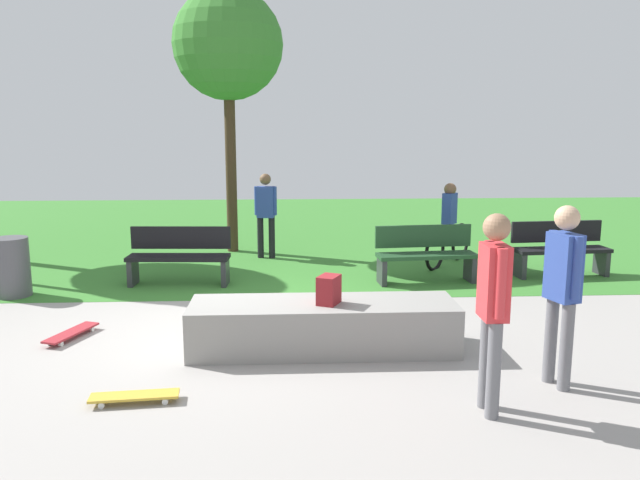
% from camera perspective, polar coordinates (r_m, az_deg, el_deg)
% --- Properties ---
extents(ground_plane, '(28.00, 28.00, 0.00)m').
position_cam_1_polar(ground_plane, '(8.05, -8.56, -7.87)').
color(ground_plane, '#9E9993').
extents(grass_lawn, '(26.60, 12.75, 0.01)m').
position_cam_1_polar(grass_lawn, '(15.46, -5.83, 0.98)').
color(grass_lawn, '#387A2D').
rests_on(grass_lawn, ground_plane).
extents(concrete_ledge, '(2.99, 0.86, 0.55)m').
position_cam_1_polar(concrete_ledge, '(7.13, 0.29, -7.83)').
color(concrete_ledge, gray).
rests_on(concrete_ledge, ground_plane).
extents(backpack_on_ledge, '(0.30, 0.34, 0.32)m').
position_cam_1_polar(backpack_on_ledge, '(6.96, 0.81, -4.55)').
color(backpack_on_ledge, maroon).
rests_on(backpack_on_ledge, concrete_ledge).
extents(skater_performing_trick, '(0.28, 0.42, 1.77)m').
position_cam_1_polar(skater_performing_trick, '(6.38, 21.21, -3.54)').
color(skater_performing_trick, slate).
rests_on(skater_performing_trick, ground_plane).
extents(skater_watching, '(0.23, 0.43, 1.78)m').
position_cam_1_polar(skater_watching, '(5.59, 15.49, -5.08)').
color(skater_watching, slate).
rests_on(skater_watching, ground_plane).
extents(skateboard_by_ledge, '(0.82, 0.27, 0.08)m').
position_cam_1_polar(skateboard_by_ledge, '(6.14, -16.52, -13.46)').
color(skateboard_by_ledge, gold).
rests_on(skateboard_by_ledge, ground_plane).
extents(skateboard_spare, '(0.46, 0.82, 0.08)m').
position_cam_1_polar(skateboard_spare, '(8.13, -21.69, -7.86)').
color(skateboard_spare, '#A5262D').
rests_on(skateboard_spare, ground_plane).
extents(park_bench_by_oak, '(1.62, 0.56, 0.91)m').
position_cam_1_polar(park_bench_by_oak, '(10.23, -12.67, -1.31)').
color(park_bench_by_oak, black).
rests_on(park_bench_by_oak, ground_plane).
extents(park_bench_far_left, '(1.63, 0.61, 0.91)m').
position_cam_1_polar(park_bench_far_left, '(10.27, 9.58, -1.15)').
color(park_bench_far_left, '#1E4223').
rests_on(park_bench_far_left, ground_plane).
extents(park_bench_center_lawn, '(1.63, 0.60, 0.91)m').
position_cam_1_polar(park_bench_center_lawn, '(11.32, 20.98, -0.63)').
color(park_bench_center_lawn, black).
rests_on(park_bench_center_lawn, ground_plane).
extents(tree_slender_maple, '(2.12, 2.12, 5.10)m').
position_cam_1_polar(tree_slender_maple, '(12.69, -8.38, 17.03)').
color(tree_slender_maple, '#42301E').
rests_on(tree_slender_maple, grass_lawn).
extents(trash_bin, '(0.52, 0.52, 0.88)m').
position_cam_1_polar(trash_bin, '(10.34, -26.26, -2.23)').
color(trash_bin, '#4C4C51').
rests_on(trash_bin, ground_plane).
extents(pedestrian_with_backpack, '(0.43, 0.38, 1.62)m').
position_cam_1_polar(pedestrian_with_backpack, '(11.97, -4.94, 2.93)').
color(pedestrian_with_backpack, black).
rests_on(pedestrian_with_backpack, ground_plane).
extents(cyclist_on_bicycle, '(1.18, 1.46, 1.52)m').
position_cam_1_polar(cyclist_on_bicycle, '(11.65, 11.63, 0.89)').
color(cyclist_on_bicycle, black).
rests_on(cyclist_on_bicycle, ground_plane).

